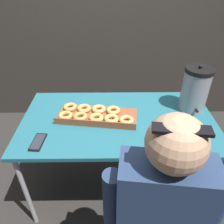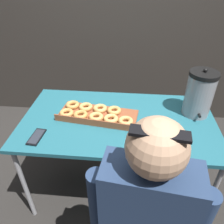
{
  "view_description": "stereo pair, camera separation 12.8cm",
  "coord_description": "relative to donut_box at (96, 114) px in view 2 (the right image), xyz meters",
  "views": [
    {
      "loc": [
        -0.06,
        -1.25,
        1.68
      ],
      "look_at": [
        -0.05,
        0.0,
        0.81
      ],
      "focal_mm": 35.0,
      "sensor_mm": 36.0,
      "label": 1
    },
    {
      "loc": [
        0.07,
        -1.25,
        1.68
      ],
      "look_at": [
        -0.05,
        0.0,
        0.81
      ],
      "focal_mm": 35.0,
      "sensor_mm": 36.0,
      "label": 2
    }
  ],
  "objects": [
    {
      "name": "ground_plane",
      "position": [
        0.16,
        -0.02,
        -0.77
      ],
      "size": [
        12.0,
        12.0,
        0.0
      ],
      "primitive_type": "plane",
      "color": "#2D2B28"
    },
    {
      "name": "cell_phone",
      "position": [
        -0.34,
        -0.26,
        -0.02
      ],
      "size": [
        0.08,
        0.16,
        0.01
      ],
      "rotation": [
        0.0,
        0.0,
        -0.08
      ],
      "color": "black",
      "rests_on": "folding_table"
    },
    {
      "name": "coffee_urn",
      "position": [
        0.72,
        0.11,
        0.14
      ],
      "size": [
        0.2,
        0.22,
        0.35
      ],
      "color": "#939399",
      "rests_on": "folding_table"
    },
    {
      "name": "folding_table",
      "position": [
        0.16,
        -0.02,
        -0.07
      ],
      "size": [
        1.37,
        0.76,
        0.75
      ],
      "color": "#236675",
      "rests_on": "ground"
    },
    {
      "name": "donut_box",
      "position": [
        0.0,
        0.0,
        0.0
      ],
      "size": [
        0.59,
        0.31,
        0.05
      ],
      "rotation": [
        0.0,
        0.0,
        -0.13
      ],
      "color": "brown",
      "rests_on": "folding_table"
    }
  ]
}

